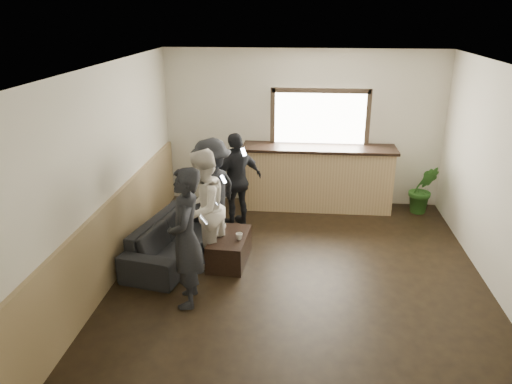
# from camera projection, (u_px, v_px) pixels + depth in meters

# --- Properties ---
(ground) EXTENTS (5.00, 6.00, 0.01)m
(ground) POSITION_uv_depth(u_px,v_px,m) (298.00, 281.00, 6.70)
(ground) COLOR black
(room_shell) EXTENTS (5.01, 6.01, 2.80)m
(room_shell) POSITION_uv_depth(u_px,v_px,m) (242.00, 176.00, 6.26)
(room_shell) COLOR silver
(room_shell) RESTS_ON ground
(bar_counter) EXTENTS (2.70, 0.68, 2.13)m
(bar_counter) POSITION_uv_depth(u_px,v_px,m) (318.00, 174.00, 8.97)
(bar_counter) COLOR tan
(bar_counter) RESTS_ON ground
(sofa) EXTENTS (1.17, 2.10, 0.58)m
(sofa) POSITION_uv_depth(u_px,v_px,m) (176.00, 238.00, 7.27)
(sofa) COLOR black
(sofa) RESTS_ON ground
(coffee_table) EXTENTS (0.55, 0.93, 0.40)m
(coffee_table) POSITION_uv_depth(u_px,v_px,m) (229.00, 249.00, 7.15)
(coffee_table) COLOR black
(coffee_table) RESTS_ON ground
(cup_a) EXTENTS (0.15, 0.15, 0.09)m
(cup_a) POSITION_uv_depth(u_px,v_px,m) (222.00, 226.00, 7.29)
(cup_a) COLOR silver
(cup_a) RESTS_ON coffee_table
(cup_b) EXTENTS (0.14, 0.14, 0.09)m
(cup_b) POSITION_uv_depth(u_px,v_px,m) (239.00, 236.00, 6.97)
(cup_b) COLOR silver
(cup_b) RESTS_ON coffee_table
(potted_plant) EXTENTS (0.49, 0.39, 0.88)m
(potted_plant) POSITION_uv_depth(u_px,v_px,m) (423.00, 189.00, 8.78)
(potted_plant) COLOR #2D6623
(potted_plant) RESTS_ON ground
(person_a) EXTENTS (0.52, 0.69, 1.75)m
(person_a) POSITION_uv_depth(u_px,v_px,m) (186.00, 238.00, 5.92)
(person_a) COLOR black
(person_a) RESTS_ON ground
(person_b) EXTENTS (0.85, 0.97, 1.69)m
(person_b) POSITION_uv_depth(u_px,v_px,m) (202.00, 209.00, 6.85)
(person_b) COLOR white
(person_b) RESTS_ON ground
(person_c) EXTENTS (1.01, 1.23, 1.65)m
(person_c) POSITION_uv_depth(u_px,v_px,m) (212.00, 192.00, 7.55)
(person_c) COLOR black
(person_c) RESTS_ON ground
(person_d) EXTENTS (0.97, 0.89, 1.59)m
(person_d) POSITION_uv_depth(u_px,v_px,m) (237.00, 180.00, 8.15)
(person_d) COLOR black
(person_d) RESTS_ON ground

